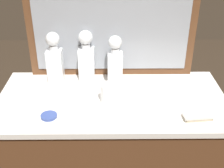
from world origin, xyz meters
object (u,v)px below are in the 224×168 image
object	(u,v)px
porcelain_dish	(49,116)
crystal_decanter_left	(115,64)
silver_brush_center	(198,117)
crystal_decanter_center	(55,63)
crystal_tumbler_far_left	(108,94)
crystal_decanter_far_right	(87,60)

from	to	relation	value
porcelain_dish	crystal_decanter_left	bearing A→B (deg)	46.99
silver_brush_center	porcelain_dish	distance (m)	0.67
porcelain_dish	crystal_decanter_center	bearing A→B (deg)	92.03
silver_brush_center	crystal_tumbler_far_left	bearing A→B (deg)	159.43
crystal_decanter_left	crystal_tumbler_far_left	bearing A→B (deg)	-100.77
crystal_tumbler_far_left	silver_brush_center	distance (m)	0.43
crystal_decanter_far_right	porcelain_dish	xyz separation A→B (m)	(-0.15, -0.36, -0.11)
silver_brush_center	crystal_decanter_left	bearing A→B (deg)	136.60
crystal_tumbler_far_left	porcelain_dish	world-z (taller)	crystal_tumbler_far_left
crystal_decanter_center	crystal_tumbler_far_left	world-z (taller)	crystal_decanter_center
crystal_decanter_far_right	crystal_decanter_center	bearing A→B (deg)	-164.02
crystal_decanter_left	porcelain_dish	xyz separation A→B (m)	(-0.30, -0.32, -0.10)
crystal_decanter_center	crystal_tumbler_far_left	distance (m)	0.34
crystal_decanter_far_right	silver_brush_center	distance (m)	0.65
silver_brush_center	porcelain_dish	xyz separation A→B (m)	(-0.67, 0.02, -0.01)
crystal_decanter_far_right	crystal_tumbler_far_left	xyz separation A→B (m)	(0.12, -0.23, -0.07)
crystal_decanter_left	silver_brush_center	distance (m)	0.51
crystal_decanter_far_right	crystal_decanter_center	xyz separation A→B (m)	(-0.16, -0.05, 0.00)
crystal_decanter_left	crystal_decanter_far_right	distance (m)	0.16
crystal_decanter_far_right	crystal_decanter_center	distance (m)	0.17
crystal_tumbler_far_left	silver_brush_center	size ratio (longest dim) A/B	0.67
crystal_decanter_left	crystal_decanter_center	xyz separation A→B (m)	(-0.31, -0.01, 0.01)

